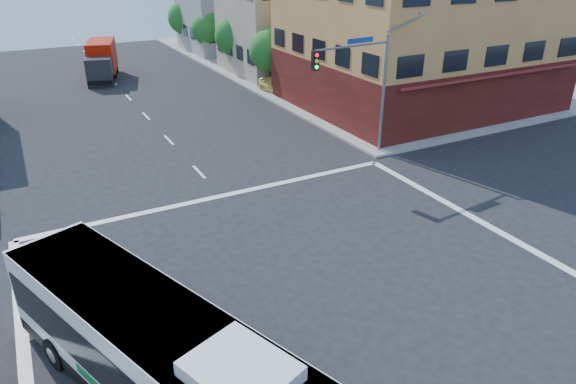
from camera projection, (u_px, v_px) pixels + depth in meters
ground at (319, 298)px, 18.35m from camera, size 120.00×120.00×0.00m
sidewalk_ne at (419, 53)px, 61.07m from camera, size 50.00×50.00×0.15m
corner_building_ne at (420, 28)px, 39.04m from camera, size 18.10×15.44×14.00m
building_east_near at (290, 25)px, 50.73m from camera, size 12.06×10.06×9.00m
building_east_far at (235, 7)px, 61.69m from camera, size 12.06×10.06×10.00m
signal_mast_ne at (362, 75)px, 28.54m from camera, size 7.91×1.13×8.07m
street_tree_a at (271, 48)px, 44.14m from camera, size 3.60×3.60×5.53m
street_tree_b at (235, 34)px, 50.45m from camera, size 3.80×3.80×5.79m
street_tree_c at (207, 27)px, 56.96m from camera, size 3.40×3.40×5.29m
street_tree_d at (185, 16)px, 63.17m from camera, size 4.00×4.00×6.03m
transit_bus at (163, 362)px, 13.14m from camera, size 6.58×12.02×3.52m
box_truck at (102, 61)px, 48.57m from camera, size 4.06×7.95×3.44m
parked_car at (279, 86)px, 43.79m from camera, size 2.37×4.58×1.49m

